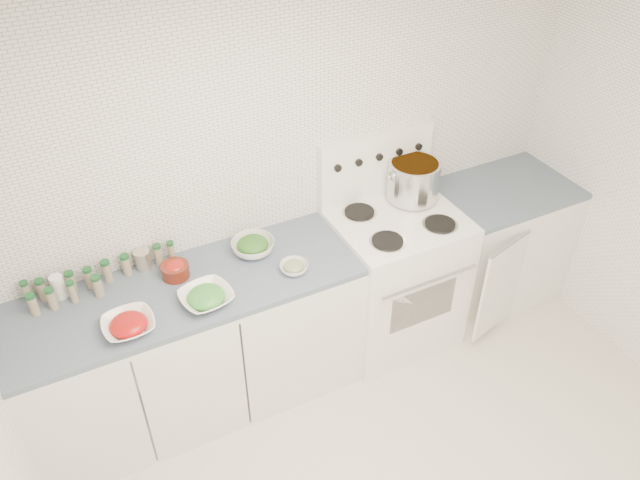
% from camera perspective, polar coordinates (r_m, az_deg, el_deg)
% --- Properties ---
extents(room_walls, '(3.54, 3.04, 2.52)m').
position_cam_1_polar(room_walls, '(2.38, 13.95, -3.56)').
color(room_walls, white).
rests_on(room_walls, ground).
extents(counter_left, '(1.85, 0.62, 0.90)m').
position_cam_1_polar(counter_left, '(3.65, -11.25, -9.61)').
color(counter_left, white).
rests_on(counter_left, ground).
extents(stove, '(0.76, 0.70, 1.36)m').
position_cam_1_polar(stove, '(4.00, 6.68, -3.08)').
color(stove, white).
rests_on(stove, ground).
extents(counter_right, '(0.89, 0.73, 0.90)m').
position_cam_1_polar(counter_right, '(4.45, 15.60, -0.33)').
color(counter_right, white).
rests_on(counter_right, ground).
extents(stock_pot, '(0.34, 0.31, 0.24)m').
position_cam_1_polar(stock_pot, '(3.84, 8.55, 5.58)').
color(stock_pot, silver).
rests_on(stock_pot, stove).
extents(bowl_tomato, '(0.25, 0.25, 0.08)m').
position_cam_1_polar(bowl_tomato, '(3.16, -17.10, -7.42)').
color(bowl_tomato, white).
rests_on(bowl_tomato, counter_left).
extents(bowl_snowpea, '(0.30, 0.30, 0.09)m').
position_cam_1_polar(bowl_snowpea, '(3.21, -10.36, -5.15)').
color(bowl_snowpea, white).
rests_on(bowl_snowpea, counter_left).
extents(bowl_broccoli, '(0.30, 0.30, 0.10)m').
position_cam_1_polar(bowl_broccoli, '(3.49, -6.15, -0.54)').
color(bowl_broccoli, white).
rests_on(bowl_broccoli, counter_left).
extents(bowl_zucchini, '(0.17, 0.17, 0.06)m').
position_cam_1_polar(bowl_zucchini, '(3.35, -2.40, -2.50)').
color(bowl_zucchini, white).
rests_on(bowl_zucchini, counter_left).
extents(bowl_pepper, '(0.15, 0.15, 0.09)m').
position_cam_1_polar(bowl_pepper, '(3.40, -13.10, -2.64)').
color(bowl_pepper, '#591B0F').
rests_on(bowl_pepper, counter_left).
extents(salt_canister, '(0.09, 0.09, 0.13)m').
position_cam_1_polar(salt_canister, '(3.44, -22.80, -3.97)').
color(salt_canister, white).
rests_on(salt_canister, counter_left).
extents(tin_can, '(0.09, 0.09, 0.11)m').
position_cam_1_polar(tin_can, '(3.48, -15.89, -1.76)').
color(tin_can, '#ADA493').
rests_on(tin_can, counter_left).
extents(spice_cluster, '(0.78, 0.16, 0.13)m').
position_cam_1_polar(spice_cluster, '(3.43, -20.49, -3.45)').
color(spice_cluster, gray).
rests_on(spice_cluster, counter_left).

